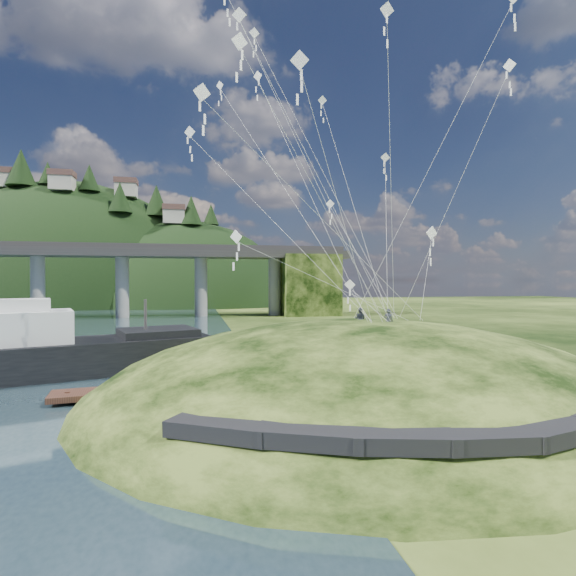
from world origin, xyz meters
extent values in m
plane|color=black|center=(0.00, 0.00, 0.00)|extent=(320.00, 320.00, 0.00)
ellipsoid|color=black|center=(8.00, 2.00, -1.50)|extent=(36.00, 32.00, 13.00)
cube|color=black|center=(-1.50, -8.00, 2.03)|extent=(4.32, 3.62, 0.71)
cube|color=black|center=(1.50, -9.65, 2.09)|extent=(4.10, 2.97, 0.61)
cube|color=black|center=(4.50, -10.65, 2.08)|extent=(3.85, 2.37, 0.62)
cube|color=black|center=(7.50, -11.10, 2.04)|extent=(3.62, 1.83, 0.66)
cube|color=black|center=(10.50, -10.90, 2.05)|extent=(3.82, 2.27, 0.68)
cylinder|color=gray|center=(-32.00, 70.00, 6.50)|extent=(2.60, 2.60, 13.00)
cylinder|color=gray|center=(-16.50, 70.00, 6.50)|extent=(2.60, 2.60, 13.00)
cylinder|color=gray|center=(-1.00, 70.00, 6.50)|extent=(2.60, 2.60, 13.00)
cylinder|color=gray|center=(14.50, 70.00, 6.50)|extent=(2.60, 2.60, 13.00)
cube|color=black|center=(22.00, 70.00, 6.50)|extent=(12.00, 11.00, 13.00)
ellipsoid|color=black|center=(-40.00, 126.00, -6.00)|extent=(96.00, 68.00, 88.00)
ellipsoid|color=black|center=(-5.00, 118.00, -10.00)|extent=(76.00, 56.00, 72.00)
cone|color=black|center=(-49.87, 114.63, 39.23)|extent=(8.01, 8.01, 10.54)
cone|color=black|center=(-42.87, 114.06, 37.88)|extent=(4.97, 4.97, 6.54)
cone|color=black|center=(-31.40, 112.04, 36.68)|extent=(5.83, 5.83, 7.67)
cone|color=black|center=(-22.45, 107.08, 30.58)|extent=(6.47, 6.47, 8.51)
cone|color=black|center=(-13.22, 113.99, 31.23)|extent=(7.13, 7.13, 9.38)
cone|color=black|center=(-3.12, 109.03, 27.87)|extent=(6.56, 6.56, 8.63)
cone|color=black|center=(2.77, 114.63, 27.68)|extent=(4.88, 4.88, 6.42)
cube|color=beige|center=(-55.00, 118.00, 35.99)|extent=(6.00, 5.00, 4.00)
cube|color=brown|center=(-55.00, 118.00, 38.69)|extent=(6.40, 5.40, 1.60)
cube|color=beige|center=(-38.00, 110.00, 34.28)|extent=(6.00, 5.00, 4.00)
cube|color=brown|center=(-38.00, 110.00, 36.98)|extent=(6.40, 5.40, 1.60)
cube|color=beige|center=(-22.00, 116.00, 34.18)|extent=(6.00, 5.00, 4.00)
cube|color=brown|center=(-22.00, 116.00, 36.88)|extent=(6.40, 5.40, 1.60)
cube|color=beige|center=(-8.00, 110.00, 25.88)|extent=(6.00, 5.00, 4.00)
cube|color=brown|center=(-8.00, 110.00, 28.58)|extent=(6.40, 5.40, 1.60)
cube|color=black|center=(-12.50, 13.71, 1.35)|extent=(23.61, 12.73, 2.69)
cube|color=white|center=(-15.47, 12.78, 3.73)|extent=(8.28, 6.52, 2.90)
cube|color=white|center=(-15.47, 12.78, 5.49)|extent=(4.88, 4.20, 1.24)
cube|color=black|center=(-5.58, 15.87, 3.01)|extent=(7.48, 6.80, 0.62)
cylinder|color=#2D2B2B|center=(-6.57, 15.56, 4.35)|extent=(0.25, 0.25, 3.11)
cube|color=#351D15|center=(-3.91, 5.53, 0.47)|extent=(14.70, 4.03, 0.36)
cylinder|color=#351D15|center=(-10.09, 4.78, 0.21)|extent=(0.31, 0.31, 1.04)
cylinder|color=#351D15|center=(-7.00, 5.15, 0.21)|extent=(0.31, 0.31, 1.04)
cylinder|color=#351D15|center=(-3.91, 5.53, 0.21)|extent=(0.31, 0.31, 1.04)
cylinder|color=#351D15|center=(-0.81, 5.91, 0.21)|extent=(0.31, 0.31, 1.04)
cylinder|color=#351D15|center=(2.28, 6.29, 0.21)|extent=(0.31, 0.31, 1.04)
imported|color=#292E37|center=(9.53, 1.52, 5.76)|extent=(0.69, 0.63, 1.57)
imported|color=#292E37|center=(8.37, 3.43, 5.73)|extent=(0.93, 0.91, 1.51)
cube|color=white|center=(2.35, -4.44, 17.72)|extent=(0.85, 0.33, 0.87)
cube|color=white|center=(2.35, -4.44, 17.10)|extent=(0.12, 0.03, 0.51)
cube|color=white|center=(2.35, -4.44, 16.47)|extent=(0.12, 0.03, 0.51)
cube|color=white|center=(2.35, -4.44, 15.85)|extent=(0.12, 0.03, 0.51)
cube|color=white|center=(0.09, 0.82, 22.53)|extent=(0.81, 0.27, 0.83)
cube|color=white|center=(0.09, 0.82, 21.95)|extent=(0.11, 0.03, 0.48)
cube|color=white|center=(0.09, 0.82, 21.36)|extent=(0.11, 0.03, 0.48)
cube|color=white|center=(0.09, 0.82, 20.77)|extent=(0.11, 0.03, 0.48)
cube|color=white|center=(1.98, 8.54, 25.87)|extent=(0.77, 0.16, 0.77)
cube|color=white|center=(1.98, 8.54, 25.32)|extent=(0.10, 0.04, 0.45)
cube|color=white|center=(1.98, 8.54, 24.77)|extent=(0.10, 0.04, 0.45)
cube|color=white|center=(1.98, 8.54, 24.23)|extent=(0.10, 0.04, 0.45)
cube|color=white|center=(-0.46, 10.19, 22.49)|extent=(0.51, 0.50, 0.67)
cube|color=white|center=(-0.46, 10.19, 22.01)|extent=(0.08, 0.06, 0.39)
cube|color=white|center=(-0.46, 10.19, 21.53)|extent=(0.08, 0.06, 0.39)
cube|color=white|center=(-0.46, 10.19, 21.05)|extent=(0.08, 0.06, 0.39)
cube|color=white|center=(15.01, -2.40, 19.67)|extent=(0.45, 0.60, 0.70)
cube|color=white|center=(15.01, -2.40, 19.17)|extent=(0.08, 0.07, 0.41)
cube|color=white|center=(15.01, -2.40, 18.66)|extent=(0.08, 0.07, 0.41)
cube|color=white|center=(15.01, -2.40, 18.16)|extent=(0.08, 0.07, 0.41)
cube|color=white|center=(-2.71, 7.69, 17.98)|extent=(0.75, 0.46, 0.83)
cube|color=white|center=(-2.71, 7.69, 17.38)|extent=(0.11, 0.06, 0.49)
cube|color=white|center=(-2.71, 7.69, 16.79)|extent=(0.11, 0.06, 0.49)
cube|color=white|center=(-2.71, 7.69, 16.19)|extent=(0.11, 0.06, 0.49)
cube|color=white|center=(-0.35, -3.71, 18.67)|extent=(0.80, 0.26, 0.81)
cube|color=white|center=(-0.35, -3.71, 18.09)|extent=(0.10, 0.07, 0.47)
cube|color=white|center=(-0.35, -3.71, 17.51)|extent=(0.10, 0.07, 0.47)
cube|color=white|center=(-0.35, -3.71, 16.93)|extent=(0.10, 0.07, 0.47)
cube|color=white|center=(8.77, 6.57, 7.22)|extent=(0.70, 0.49, 0.78)
cube|color=white|center=(8.77, 6.57, 6.64)|extent=(0.11, 0.05, 0.47)
cube|color=white|center=(8.77, 6.57, 6.07)|extent=(0.11, 0.05, 0.47)
cube|color=white|center=(8.77, 6.57, 5.49)|extent=(0.11, 0.05, 0.47)
cube|color=white|center=(7.46, 9.34, 21.67)|extent=(0.69, 0.26, 0.68)
cube|color=white|center=(7.46, 9.34, 21.17)|extent=(0.09, 0.02, 0.41)
cube|color=white|center=(7.46, 9.34, 20.67)|extent=(0.09, 0.02, 0.41)
cube|color=white|center=(7.46, 9.34, 20.17)|extent=(0.09, 0.02, 0.41)
cube|color=white|center=(2.20, 8.28, 22.60)|extent=(0.58, 0.51, 0.73)
cube|color=white|center=(2.20, 8.28, 22.09)|extent=(0.09, 0.06, 0.42)
cube|color=white|center=(2.20, 8.28, 21.57)|extent=(0.09, 0.06, 0.42)
cube|color=white|center=(2.20, 8.28, 21.05)|extent=(0.09, 0.06, 0.42)
cube|color=white|center=(-2.09, -4.09, 16.00)|extent=(0.79, 0.25, 0.79)
cube|color=white|center=(-2.09, -4.09, 15.43)|extent=(0.10, 0.07, 0.47)
cube|color=white|center=(-2.09, -4.09, 14.85)|extent=(0.10, 0.07, 0.47)
cube|color=white|center=(-2.09, -4.09, 14.28)|extent=(0.10, 0.07, 0.47)
cube|color=white|center=(-0.55, 1.21, 23.45)|extent=(0.11, 0.04, 0.46)
cube|color=white|center=(-0.55, 1.21, 22.89)|extent=(0.11, 0.04, 0.46)
cube|color=white|center=(-0.55, 1.21, 22.32)|extent=(0.11, 0.04, 0.46)
cube|color=white|center=(6.70, -4.37, 20.60)|extent=(0.72, 0.24, 0.70)
cube|color=white|center=(6.70, -4.37, 20.09)|extent=(0.09, 0.04, 0.42)
cube|color=white|center=(6.70, -4.37, 19.57)|extent=(0.09, 0.04, 0.42)
cube|color=white|center=(6.70, -4.37, 19.06)|extent=(0.09, 0.04, 0.42)
cube|color=white|center=(12.86, 2.19, 10.66)|extent=(0.88, 0.24, 0.89)
cube|color=white|center=(12.86, 2.19, 10.02)|extent=(0.12, 0.06, 0.52)
cube|color=white|center=(12.86, 2.19, 9.39)|extent=(0.12, 0.06, 0.52)
cube|color=white|center=(12.86, 2.19, 8.76)|extent=(0.12, 0.06, 0.52)
cube|color=white|center=(15.75, -1.77, 23.44)|extent=(0.11, 0.05, 0.50)
cube|color=white|center=(15.75, -1.77, 22.83)|extent=(0.11, 0.05, 0.50)
cube|color=white|center=(15.75, -1.77, 22.22)|extent=(0.11, 0.05, 0.50)
cube|color=white|center=(11.94, 7.48, 16.96)|extent=(0.71, 0.23, 0.70)
cube|color=white|center=(11.94, 7.48, 16.45)|extent=(0.09, 0.03, 0.42)
cube|color=white|center=(11.94, 7.48, 15.94)|extent=(0.09, 0.03, 0.42)
cube|color=white|center=(11.94, 7.48, 15.43)|extent=(0.09, 0.03, 0.42)
cube|color=white|center=(-0.30, -1.23, 9.82)|extent=(0.58, 0.50, 0.71)
cube|color=white|center=(-0.30, -1.23, 9.30)|extent=(0.09, 0.06, 0.42)
cube|color=white|center=(-0.30, -1.23, 8.78)|extent=(0.09, 0.06, 0.42)
cube|color=white|center=(-0.30, -1.23, 8.26)|extent=(0.09, 0.06, 0.42)
cube|color=white|center=(8.75, 11.39, 13.96)|extent=(0.66, 0.39, 0.73)
cube|color=white|center=(8.75, 11.39, 13.44)|extent=(0.10, 0.05, 0.42)
cube|color=white|center=(8.75, 11.39, 12.92)|extent=(0.10, 0.05, 0.42)
cube|color=white|center=(8.75, 11.39, 12.40)|extent=(0.10, 0.05, 0.42)
camera|label=1|loc=(-2.48, -24.78, 7.55)|focal=28.00mm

